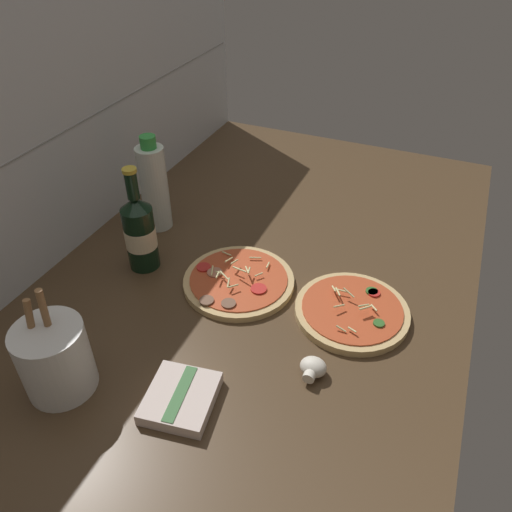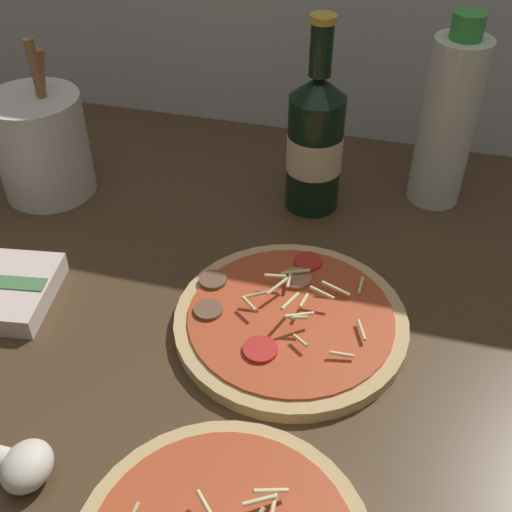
# 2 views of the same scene
# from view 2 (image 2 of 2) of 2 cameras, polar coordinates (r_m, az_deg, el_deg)

# --- Properties ---
(counter_slab) EXTENTS (1.60, 0.90, 0.03)m
(counter_slab) POSITION_cam_2_polar(r_m,az_deg,el_deg) (0.66, 3.33, -9.33)
(counter_slab) COLOR #4C3823
(counter_slab) RESTS_ON ground
(pizza_far) EXTENTS (0.24, 0.24, 0.05)m
(pizza_far) POSITION_cam_2_polar(r_m,az_deg,el_deg) (0.67, 3.05, -5.77)
(pizza_far) COLOR tan
(pizza_far) RESTS_ON counter_slab
(beer_bottle) EXTENTS (0.07, 0.07, 0.25)m
(beer_bottle) POSITION_cam_2_polar(r_m,az_deg,el_deg) (0.80, 5.28, 10.09)
(beer_bottle) COLOR black
(beer_bottle) RESTS_ON counter_slab
(oil_bottle) EXTENTS (0.07, 0.07, 0.24)m
(oil_bottle) POSITION_cam_2_polar(r_m,az_deg,el_deg) (0.83, 16.68, 11.44)
(oil_bottle) COLOR silver
(oil_bottle) RESTS_ON counter_slab
(mushroom_left) EXTENTS (0.05, 0.05, 0.03)m
(mushroom_left) POSITION_cam_2_polar(r_m,az_deg,el_deg) (0.58, -19.91, -17.10)
(mushroom_left) COLOR white
(mushroom_left) RESTS_ON counter_slab
(utensil_crock) EXTENTS (0.12, 0.12, 0.21)m
(utensil_crock) POSITION_cam_2_polar(r_m,az_deg,el_deg) (0.88, -18.50, 9.36)
(utensil_crock) COLOR silver
(utensil_crock) RESTS_ON counter_slab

